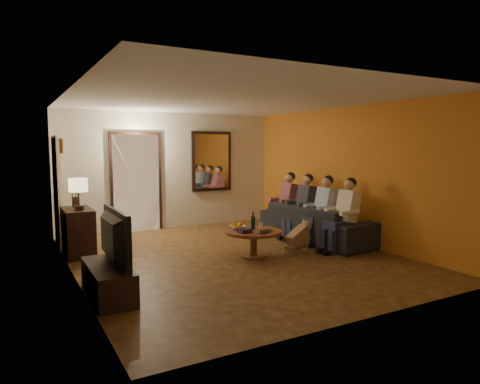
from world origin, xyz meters
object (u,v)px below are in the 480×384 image
dresser (78,232)px  person_b (323,213)px  tv_stand (108,281)px  table_lamp (79,194)px  person_c (303,209)px  dog (298,237)px  coffee_table (253,244)px  sofa (316,223)px  wine_bottle (253,220)px  bowl (238,227)px  person_d (286,205)px  person_a (345,218)px  tv (107,238)px  laptop (268,232)px

dresser → person_b: (4.16, -1.39, 0.20)m
tv_stand → table_lamp: bearing=90.0°
person_c → dog: bearing=-131.3°
dresser → coffee_table: dresser is taller
sofa → wine_bottle: wine_bottle is taller
dresser → tv_stand: dresser is taller
person_b → coffee_table: size_ratio=1.27×
person_b → bowl: person_b is taller
sofa → dog: sofa is taller
table_lamp → person_d: bearing=0.4°
bowl → person_b: bearing=-1.6°
person_a → person_c: size_ratio=1.00×
person_c → bowl: size_ratio=4.63×
table_lamp → dog: (3.37, -1.46, -0.79)m
coffee_table → person_b: bearing=6.0°
dog → wine_bottle: bearing=151.3°
tv → person_a: (4.16, 0.37, -0.14)m
tv → person_c: (4.16, 1.57, -0.14)m
dresser → dog: (3.37, -1.68, -0.12)m
tv → person_a: person_a is taller
sofa → person_d: 0.94m
person_a → tv_stand: bearing=-175.0°
dresser → wine_bottle: 2.98m
bowl → wine_bottle: bearing=-27.6°
dresser → person_a: size_ratio=0.75×
dresser → laptop: bearing=-34.9°
person_b → wine_bottle: size_ratio=3.87×
sofa → wine_bottle: bearing=98.2°
person_a → bowl: 1.91m
bowl → dresser: bearing=150.4°
tv_stand → bowl: 2.59m
tv → coffee_table: size_ratio=1.25×
table_lamp → tv: table_lamp is taller
dresser → sofa: bearing=-14.4°
person_c → dog: person_c is taller
sofa → person_a: size_ratio=2.05×
tv → wine_bottle: (2.59, 0.90, -0.13)m
person_c → tv_stand: bearing=-159.4°
tv → person_c: size_ratio=0.99×
tv → person_d: bearing=-62.5°
sofa → person_b: 0.40m
person_c → person_b: bearing=-90.0°
tv → person_a: size_ratio=0.99×
table_lamp → tv: size_ratio=0.46×
laptop → coffee_table: bearing=78.3°
tv_stand → person_d: size_ratio=0.99×
table_lamp → person_a: bearing=-23.1°
tv_stand → wine_bottle: size_ratio=3.84×
sofa → laptop: sofa is taller
tv_stand → bowl: (2.36, 1.02, 0.28)m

